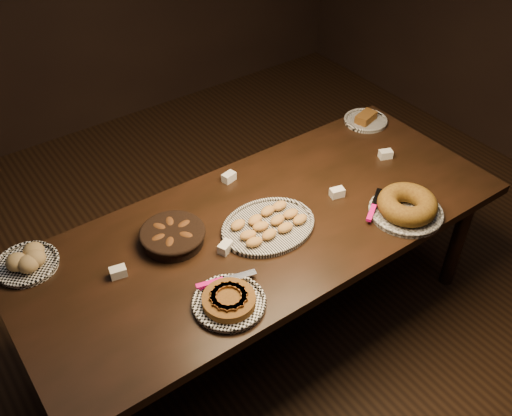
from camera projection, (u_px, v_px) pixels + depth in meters
ground at (264, 322)px, 3.20m from camera, size 5.00×5.00×0.00m
buffet_table at (266, 234)px, 2.76m from camera, size 2.40×1.00×0.75m
apple_tart_plate at (229, 301)px, 2.32m from camera, size 0.34×0.31×0.06m
madeleine_platter at (268, 225)px, 2.68m from camera, size 0.46×0.38×0.05m
bundt_cake_plate at (407, 207)px, 2.74m from camera, size 0.39×0.38×0.11m
croissant_basket at (173, 235)px, 2.59m from camera, size 0.30×0.30×0.08m
bread_roll_plate at (28, 261)px, 2.47m from camera, size 0.28×0.28×0.09m
loaf_plate at (366, 120)px, 3.39m from camera, size 0.26×0.26×0.06m
tent_cards at (266, 205)px, 2.79m from camera, size 1.65×0.49×0.04m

